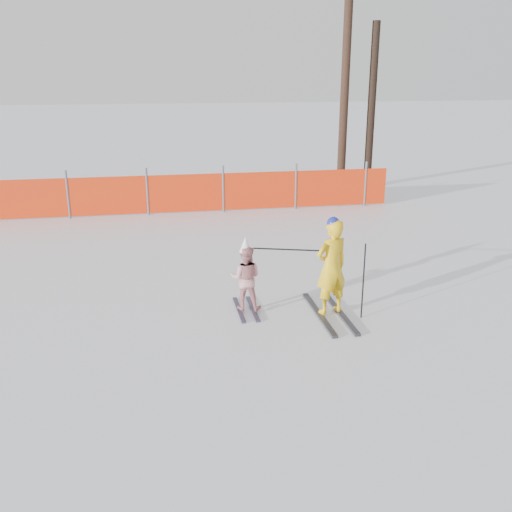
{
  "coord_description": "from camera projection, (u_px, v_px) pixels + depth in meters",
  "views": [
    {
      "loc": [
        -1.45,
        -7.5,
        3.66
      ],
      "look_at": [
        0.0,
        0.5,
        1.0
      ],
      "focal_mm": 40.0,
      "sensor_mm": 36.0,
      "label": 1
    }
  ],
  "objects": [
    {
      "name": "tree_trunks",
      "position": [
        356.0,
        98.0,
        17.53
      ],
      "size": [
        1.27,
        0.59,
        6.15
      ],
      "color": "#322016",
      "rests_on": "ground"
    },
    {
      "name": "ground",
      "position": [
        262.0,
        331.0,
        8.4
      ],
      "size": [
        120.0,
        120.0,
        0.0
      ],
      "primitive_type": "plane",
      "color": "white",
      "rests_on": "ground"
    },
    {
      "name": "safety_fence",
      "position": [
        119.0,
        195.0,
        14.79
      ],
      "size": [
        14.62,
        0.06,
        1.25
      ],
      "color": "#595960",
      "rests_on": "ground"
    },
    {
      "name": "ski_poles",
      "position": [
        328.0,
        266.0,
        8.69
      ],
      "size": [
        1.61,
        0.59,
        1.2
      ],
      "color": "black",
      "rests_on": "ground"
    },
    {
      "name": "adult",
      "position": [
        331.0,
        268.0,
        8.72
      ],
      "size": [
        0.64,
        1.67,
        1.58
      ],
      "color": "black",
      "rests_on": "ground"
    },
    {
      "name": "child",
      "position": [
        246.0,
        277.0,
        8.95
      ],
      "size": [
        0.6,
        0.99,
        1.22
      ],
      "color": "black",
      "rests_on": "ground"
    }
  ]
}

